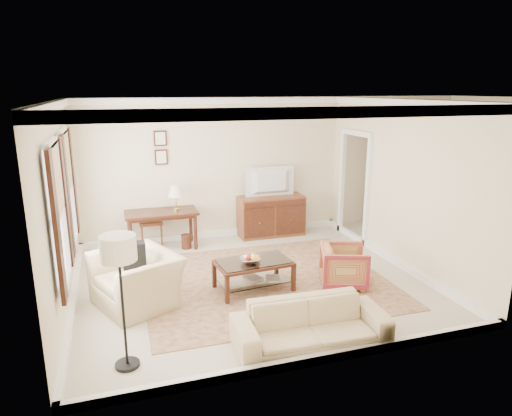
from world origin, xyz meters
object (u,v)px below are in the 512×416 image
sideboard (271,216)px  sofa (311,318)px  striped_armchair (344,264)px  tv (272,173)px  club_armchair (136,271)px  coffee_table (253,267)px  writing_desk (161,217)px

sideboard → sofa: bearing=-103.2°
striped_armchair → tv: bearing=25.2°
club_armchair → sofa: 2.64m
tv → coffee_table: 2.95m
striped_armchair → club_armchair: bearing=104.6°
coffee_table → club_armchair: 1.76m
sideboard → coffee_table: 2.80m
striped_armchair → club_armchair: 3.20m
coffee_table → club_armchair: club_armchair is taller
writing_desk → sideboard: size_ratio=0.99×
sideboard → striped_armchair: bearing=-85.3°
striped_armchair → sofa: bearing=160.1°
writing_desk → striped_armchair: 3.70m
tv → club_armchair: (-2.95, -2.47, -0.85)m
sofa → tv: bearing=79.3°
sideboard → tv: tv is taller
tv → coffee_table: bearing=64.7°
tv → coffee_table: size_ratio=0.84×
striped_armchair → sofa: (-1.24, -1.46, 0.01)m
sideboard → tv: 0.94m
sideboard → club_armchair: size_ratio=1.18×
tv → club_armchair: bearing=40.0°
tv → coffee_table: (-1.19, -2.51, -0.99)m
sideboard → striped_armchair: size_ratio=1.92×
coffee_table → club_armchair: (-1.76, 0.04, 0.14)m
striped_armchair → club_armchair: club_armchair is taller
coffee_table → sofa: 1.75m
writing_desk → sideboard: bearing=3.6°
coffee_table → striped_armchair: (1.42, -0.28, -0.01)m
tv → sofa: size_ratio=0.54×
tv → sideboard: bearing=-90.0°
coffee_table → sofa: size_ratio=0.64×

